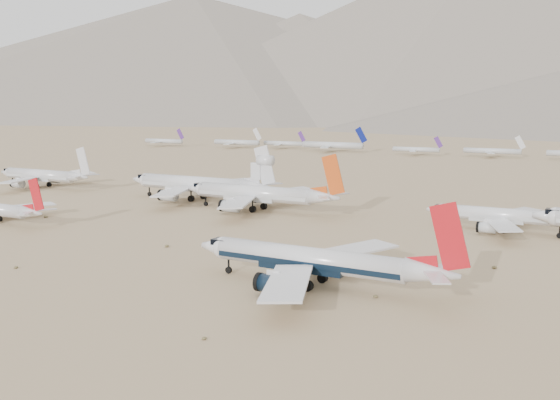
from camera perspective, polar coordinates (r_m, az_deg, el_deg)
name	(u,v)px	position (r m, az deg, el deg)	size (l,w,h in m)	color
ground	(246,280)	(115.19, -3.10, -7.35)	(7000.00, 7000.00, 0.00)	#8A7050
main_airliner	(319,261)	(109.78, 3.60, -5.62)	(48.21, 47.09, 17.01)	silver
row2_gold_tail	(508,216)	(168.65, 20.09, -1.40)	(39.93, 39.05, 14.22)	silver
row2_orange_tail	(260,194)	(189.47, -1.83, 0.53)	(51.74, 50.61, 18.46)	silver
row2_white_trijet	(201,184)	(212.35, -7.28, 1.46)	(55.47, 54.21, 19.66)	silver
row2_white_twin	(43,176)	(262.03, -20.82, 2.09)	(47.12, 46.11, 16.84)	silver
desert_scrub	(37,291)	(115.09, -21.29, -7.80)	(219.83, 121.67, 0.63)	brown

